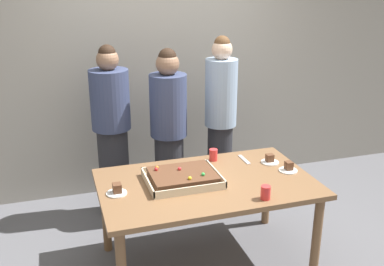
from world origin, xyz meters
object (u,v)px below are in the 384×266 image
at_px(plated_slice_near_right, 117,190).
at_px(person_green_shirt_behind, 220,120).
at_px(person_striped_tie_right, 112,131).
at_px(plated_slice_far_left, 288,168).
at_px(party_table, 207,191).
at_px(person_serving_front, 169,132).
at_px(drink_cup_nearest, 213,155).
at_px(drink_cup_middle, 266,193).
at_px(cake_server_utensil, 244,160).
at_px(sheet_cake, 183,177).
at_px(plated_slice_near_left, 270,160).

height_order(plated_slice_near_right, person_green_shirt_behind, person_green_shirt_behind).
bearing_deg(person_striped_tie_right, plated_slice_far_left, 28.59).
xyz_separation_m(party_table, person_serving_front, (-0.07, 0.88, 0.19)).
relative_size(plated_slice_near_right, plated_slice_far_left, 1.00).
relative_size(plated_slice_near_right, person_striped_tie_right, 0.09).
height_order(party_table, drink_cup_nearest, drink_cup_nearest).
bearing_deg(drink_cup_middle, plated_slice_near_right, 158.10).
xyz_separation_m(party_table, drink_cup_middle, (0.30, -0.39, 0.13)).
bearing_deg(person_green_shirt_behind, person_striped_tie_right, -61.10).
xyz_separation_m(cake_server_utensil, person_serving_front, (-0.51, 0.58, 0.11)).
bearing_deg(plated_slice_far_left, drink_cup_middle, -136.02).
xyz_separation_m(plated_slice_near_right, person_striped_tie_right, (0.11, 1.04, 0.10)).
xyz_separation_m(person_serving_front, person_striped_tie_right, (-0.51, 0.16, 0.01)).
relative_size(sheet_cake, plated_slice_far_left, 3.68).
bearing_deg(person_striped_tie_right, person_serving_front, 50.95).
xyz_separation_m(sheet_cake, drink_cup_nearest, (0.37, 0.33, 0.01)).
bearing_deg(drink_cup_nearest, person_green_shirt_behind, 63.41).
distance_m(person_green_shirt_behind, person_striped_tie_right, 1.04).
height_order(drink_cup_nearest, person_serving_front, person_serving_front).
height_order(person_serving_front, person_green_shirt_behind, person_green_shirt_behind).
bearing_deg(plated_slice_far_left, person_green_shirt_behind, 104.46).
relative_size(plated_slice_near_left, plated_slice_near_right, 1.00).
height_order(cake_server_utensil, person_green_shirt_behind, person_green_shirt_behind).
bearing_deg(person_green_shirt_behind, party_table, 9.80).
xyz_separation_m(plated_slice_near_right, plated_slice_far_left, (1.38, -0.02, -0.00)).
distance_m(plated_slice_near_right, cake_server_utensil, 1.17).
bearing_deg(party_table, cake_server_utensil, 34.05).
bearing_deg(cake_server_utensil, drink_cup_nearest, 163.89).
bearing_deg(person_serving_front, plated_slice_far_left, 47.93).
distance_m(plated_slice_near_right, plated_slice_far_left, 1.38).
bearing_deg(party_table, person_green_shirt_behind, 63.29).
height_order(party_table, plated_slice_near_left, plated_slice_near_left).
xyz_separation_m(plated_slice_far_left, person_green_shirt_behind, (-0.24, 0.92, 0.14)).
distance_m(party_table, drink_cup_middle, 0.51).
relative_size(drink_cup_middle, cake_server_utensil, 0.50).
relative_size(party_table, plated_slice_far_left, 10.93).
bearing_deg(drink_cup_nearest, plated_slice_far_left, -37.56).
height_order(party_table, drink_cup_middle, drink_cup_middle).
relative_size(sheet_cake, person_green_shirt_behind, 0.32).
bearing_deg(plated_slice_far_left, drink_cup_nearest, 142.44).
height_order(plated_slice_near_right, person_striped_tie_right, person_striped_tie_right).
bearing_deg(person_serving_front, person_striped_tie_right, -99.84).
relative_size(party_table, cake_server_utensil, 8.20).
bearing_deg(person_striped_tie_right, plated_slice_near_right, -27.83).
bearing_deg(person_serving_front, cake_server_utensil, 48.88).
xyz_separation_m(plated_slice_near_left, plated_slice_far_left, (0.07, -0.19, 0.00)).
xyz_separation_m(party_table, drink_cup_nearest, (0.19, 0.37, 0.13)).
height_order(sheet_cake, drink_cup_middle, sheet_cake).
relative_size(person_green_shirt_behind, person_striped_tie_right, 1.03).
xyz_separation_m(plated_slice_near_left, person_serving_front, (-0.69, 0.70, 0.09)).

